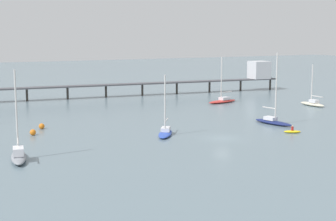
% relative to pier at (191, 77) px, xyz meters
% --- Properties ---
extents(ground_plane, '(400.00, 400.00, 0.00)m').
position_rel_pier_xyz_m(ground_plane, '(-21.12, -48.34, -4.01)').
color(ground_plane, slate).
extents(pier, '(89.78, 10.61, 7.43)m').
position_rel_pier_xyz_m(pier, '(0.00, 0.00, 0.00)').
color(pier, '#4C4C51').
rests_on(pier, ground_plane).
extents(sailboat_navy, '(3.38, 7.57, 11.59)m').
position_rel_pier_xyz_m(sailboat_navy, '(-7.87, -42.60, -3.33)').
color(sailboat_navy, navy).
rests_on(sailboat_navy, ground_plane).
extents(sailboat_red, '(7.92, 3.74, 9.71)m').
position_rel_pier_xyz_m(sailboat_red, '(-1.84, -17.70, -3.43)').
color(sailboat_red, red).
rests_on(sailboat_red, ground_plane).
extents(sailboat_blue, '(5.07, 6.55, 8.81)m').
position_rel_pier_xyz_m(sailboat_blue, '(-27.39, -42.83, -3.45)').
color(sailboat_blue, '#2D4CB7').
rests_on(sailboat_blue, ground_plane).
extents(sailboat_gray, '(2.78, 7.30, 10.57)m').
position_rel_pier_xyz_m(sailboat_gray, '(-49.07, -48.44, -3.27)').
color(sailboat_gray, gray).
rests_on(sailboat_gray, ground_plane).
extents(sailboat_cream, '(1.96, 6.45, 8.38)m').
position_rel_pier_xyz_m(sailboat_cream, '(12.12, -29.58, -3.42)').
color(sailboat_cream, beige).
rests_on(sailboat_cream, ground_plane).
extents(dinghy_yellow, '(2.72, 2.07, 1.14)m').
position_rel_pier_xyz_m(dinghy_yellow, '(-9.65, -49.52, -3.79)').
color(dinghy_yellow, yellow).
rests_on(dinghy_yellow, ground_plane).
extents(mooring_buoy_mid, '(0.88, 0.88, 0.88)m').
position_rel_pier_xyz_m(mooring_buoy_mid, '(-44.73, -34.54, -3.57)').
color(mooring_buoy_mid, orange).
rests_on(mooring_buoy_mid, ground_plane).
extents(mooring_buoy_far, '(0.88, 0.88, 0.88)m').
position_rel_pier_xyz_m(mooring_buoy_far, '(-42.56, -30.29, -3.56)').
color(mooring_buoy_far, orange).
rests_on(mooring_buoy_far, ground_plane).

